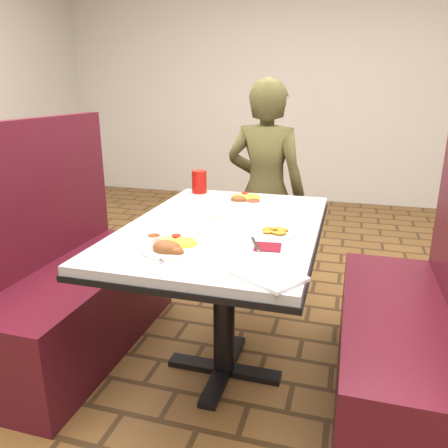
{
  "coord_description": "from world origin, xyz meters",
  "views": [
    {
      "loc": [
        0.5,
        -1.73,
        1.32
      ],
      "look_at": [
        0.0,
        0.0,
        0.75
      ],
      "focal_mm": 35.0,
      "sensor_mm": 36.0,
      "label": 1
    }
  ],
  "objects": [
    {
      "name": "dining_table",
      "position": [
        0.0,
        0.0,
        0.65
      ],
      "size": [
        0.81,
        1.21,
        0.75
      ],
      "color": "#B2B4B6",
      "rests_on": "ground"
    },
    {
      "name": "near_dinner_plate",
      "position": [
        -0.09,
        -0.35,
        0.78
      ],
      "size": [
        0.24,
        0.24,
        0.07
      ],
      "rotation": [
        0.0,
        0.0,
        -0.31
      ],
      "color": "white",
      "rests_on": "dining_table"
    },
    {
      "name": "fork_utensil",
      "position": [
        -0.1,
        -0.41,
        0.76
      ],
      "size": [
        0.05,
        0.16,
        0.0
      ],
      "primitive_type": "cube",
      "rotation": [
        0.0,
        0.0,
        0.23
      ],
      "color": "silver",
      "rests_on": "dining_table"
    },
    {
      "name": "booth_bench_left",
      "position": [
        -0.8,
        0.0,
        0.33
      ],
      "size": [
        0.47,
        1.2,
        1.17
      ],
      "color": "#571421",
      "rests_on": "ground"
    },
    {
      "name": "red_tumbler",
      "position": [
        -0.3,
        0.53,
        0.81
      ],
      "size": [
        0.08,
        0.08,
        0.12
      ],
      "primitive_type": "cylinder",
      "color": "#AF120B",
      "rests_on": "dining_table"
    },
    {
      "name": "far_dinner_plate",
      "position": [
        0.0,
        0.4,
        0.77
      ],
      "size": [
        0.24,
        0.24,
        0.06
      ],
      "rotation": [
        0.0,
        0.0,
        0.17
      ],
      "color": "white",
      "rests_on": "dining_table"
    },
    {
      "name": "plantain_plate",
      "position": [
        0.23,
        -0.08,
        0.76
      ],
      "size": [
        0.16,
        0.16,
        0.02
      ],
      "rotation": [
        0.0,
        0.0,
        -0.22
      ],
      "color": "white",
      "rests_on": "dining_table"
    },
    {
      "name": "spoon_utensil",
      "position": [
        0.19,
        -0.22,
        0.76
      ],
      "size": [
        0.06,
        0.14,
        0.0
      ],
      "primitive_type": "cube",
      "rotation": [
        0.0,
        0.0,
        0.38
      ],
      "color": "silver",
      "rests_on": "dining_table"
    },
    {
      "name": "maroon_napkin",
      "position": [
        0.23,
        -0.23,
        0.75
      ],
      "size": [
        0.11,
        0.11,
        0.0
      ],
      "primitive_type": "cube",
      "rotation": [
        0.0,
        0.0,
        0.11
      ],
      "color": "#5E0E18",
      "rests_on": "dining_table"
    },
    {
      "name": "booth_bench_right",
      "position": [
        0.8,
        0.0,
        0.33
      ],
      "size": [
        0.47,
        1.2,
        1.17
      ],
      "color": "#571421",
      "rests_on": "ground"
    },
    {
      "name": "knife_utensil",
      "position": [
        -0.11,
        -0.33,
        0.76
      ],
      "size": [
        0.1,
        0.14,
        0.0
      ],
      "primitive_type": "cube",
      "rotation": [
        0.0,
        0.0,
        0.56
      ],
      "color": "silver",
      "rests_on": "dining_table"
    },
    {
      "name": "paper_napkin",
      "position": [
        0.29,
        -0.49,
        0.76
      ],
      "size": [
        0.25,
        0.24,
        0.01
      ],
      "primitive_type": "cube",
      "rotation": [
        0.0,
        0.0,
        -0.57
      ],
      "color": "white",
      "rests_on": "dining_table"
    },
    {
      "name": "lettuce_shreds",
      "position": [
        0.04,
        0.06,
        0.75
      ],
      "size": [
        0.28,
        0.32,
        0.0
      ],
      "primitive_type": null,
      "color": "#83AD45",
      "rests_on": "dining_table"
    },
    {
      "name": "diner_person",
      "position": [
        0.01,
        0.91,
        0.69
      ],
      "size": [
        0.53,
        0.38,
        1.37
      ],
      "primitive_type": "imported",
      "rotation": [
        0.0,
        0.0,
        3.03
      ],
      "color": "brown",
      "rests_on": "ground"
    }
  ]
}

